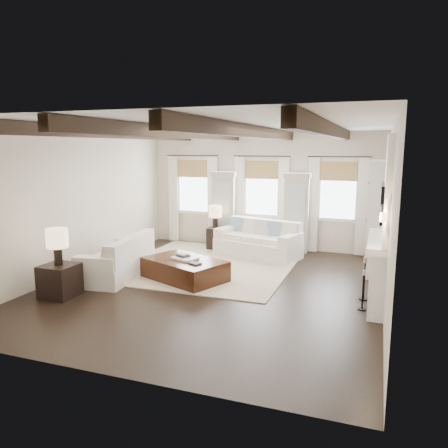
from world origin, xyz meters
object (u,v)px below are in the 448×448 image
(sofa_left, at_px, (120,260))
(side_table_back, at_px, (215,238))
(ottoman, at_px, (185,270))
(side_table_front, at_px, (60,280))
(sofa_back, at_px, (259,242))

(sofa_left, xyz_separation_m, side_table_back, (1.04, 3.12, -0.06))
(ottoman, xyz_separation_m, side_table_front, (-1.79, -1.74, 0.08))
(sofa_back, bearing_deg, sofa_left, -130.29)
(side_table_front, bearing_deg, sofa_left, 76.64)
(sofa_left, distance_m, side_table_back, 3.29)
(sofa_back, xyz_separation_m, side_table_front, (-2.73, -4.29, -0.07))
(sofa_left, xyz_separation_m, side_table_front, (-0.35, -1.49, -0.06))
(sofa_back, distance_m, ottoman, 2.73)
(side_table_front, distance_m, side_table_back, 4.82)
(sofa_back, height_order, side_table_back, sofa_back)
(sofa_left, bearing_deg, ottoman, 9.72)
(sofa_back, distance_m, side_table_front, 5.09)
(sofa_back, distance_m, side_table_back, 1.37)
(sofa_left, bearing_deg, side_table_front, -103.36)
(sofa_back, relative_size, side_table_front, 3.82)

